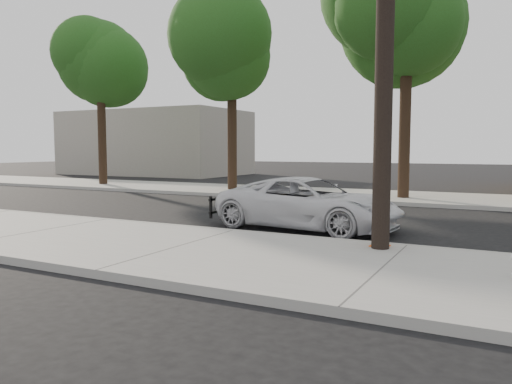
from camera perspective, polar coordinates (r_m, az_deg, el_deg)
ground at (r=13.70m, az=1.85°, el=-3.69°), size 120.00×120.00×0.00m
near_sidewalk at (r=10.04m, az=-8.85°, el=-6.53°), size 90.00×4.40×0.15m
far_sidewalk at (r=21.62m, az=11.59°, el=-0.40°), size 90.00×5.00×0.15m
curb_near at (r=11.85m, az=-2.54°, el=-4.70°), size 90.00×0.12×0.16m
building_far at (r=41.30m, az=-11.42°, el=5.50°), size 14.00×8.00×5.00m
utility_pole at (r=10.13m, az=14.59°, el=19.88°), size 1.40×0.34×9.00m
tree_a at (r=28.42m, az=-17.31°, el=13.81°), size 4.65×4.50×9.00m
tree_b at (r=23.74m, az=-2.55°, el=14.89°), size 4.34×4.20×8.45m
tree_c at (r=20.76m, az=17.46°, el=18.25°), size 4.96×4.80×9.55m
police_cruiser at (r=12.89m, az=6.03°, el=-1.29°), size 5.00×2.73×1.33m
traffic_cone at (r=10.12m, az=14.00°, el=-4.30°), size 0.38×0.38×0.64m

